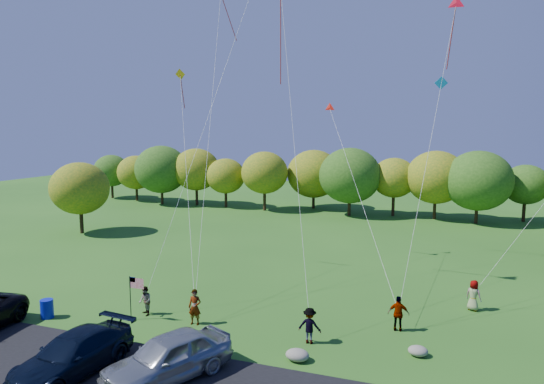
% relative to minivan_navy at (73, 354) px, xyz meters
% --- Properties ---
extents(ground, '(140.00, 140.00, 0.00)m').
position_rel_minivan_navy_xyz_m(ground, '(3.02, 4.35, -0.88)').
color(ground, '#275A19').
rests_on(ground, ground).
extents(asphalt_lane, '(44.00, 6.00, 0.06)m').
position_rel_minivan_navy_xyz_m(asphalt_lane, '(3.02, 0.35, -0.85)').
color(asphalt_lane, black).
rests_on(asphalt_lane, ground).
extents(treeline, '(76.75, 27.42, 8.32)m').
position_rel_minivan_navy_xyz_m(treeline, '(1.39, 40.73, 3.87)').
color(treeline, '#3A2815').
rests_on(treeline, ground).
extents(minivan_navy, '(2.86, 5.86, 1.64)m').
position_rel_minivan_navy_xyz_m(minivan_navy, '(0.00, 0.00, 0.00)').
color(minivan_navy, black).
rests_on(minivan_navy, asphalt_lane).
extents(minivan_silver, '(4.38, 5.90, 1.87)m').
position_rel_minivan_navy_xyz_m(minivan_silver, '(3.97, 0.93, 0.11)').
color(minivan_silver, '#9EA3A8').
rests_on(minivan_silver, asphalt_lane).
extents(flyer_a, '(0.73, 0.53, 1.87)m').
position_rel_minivan_navy_xyz_m(flyer_a, '(2.23, 6.33, 0.05)').
color(flyer_a, '#4C4C59').
rests_on(flyer_a, ground).
extents(flyer_b, '(0.99, 0.97, 1.60)m').
position_rel_minivan_navy_xyz_m(flyer_b, '(-0.94, 6.53, -0.08)').
color(flyer_b, '#4C4C59').
rests_on(flyer_b, ground).
extents(flyer_c, '(1.12, 0.65, 1.73)m').
position_rel_minivan_navy_xyz_m(flyer_c, '(8.45, 6.20, -0.02)').
color(flyer_c, '#4C4C59').
rests_on(flyer_c, ground).
extents(flyer_d, '(1.09, 0.52, 1.81)m').
position_rel_minivan_navy_xyz_m(flyer_d, '(12.30, 9.07, 0.02)').
color(flyer_d, '#4C4C59').
rests_on(flyer_d, ground).
extents(flyer_e, '(1.01, 0.88, 1.73)m').
position_rel_minivan_navy_xyz_m(flyer_e, '(16.01, 13.37, -0.01)').
color(flyer_e, '#4C4C59').
rests_on(flyer_e, ground).
extents(trash_barrel, '(0.67, 0.67, 1.01)m').
position_rel_minivan_navy_xyz_m(trash_barrel, '(-5.73, 4.42, -0.38)').
color(trash_barrel, '#0B19AC').
rests_on(trash_barrel, ground).
extents(flag_assembly, '(0.89, 0.57, 2.40)m').
position_rel_minivan_navy_xyz_m(flag_assembly, '(-1.04, 5.72, 0.91)').
color(flag_assembly, black).
rests_on(flag_assembly, ground).
extents(boulder_near, '(1.06, 0.83, 0.53)m').
position_rel_minivan_navy_xyz_m(boulder_near, '(8.42, 4.29, -0.62)').
color(boulder_near, gray).
rests_on(boulder_near, ground).
extents(boulder_far, '(0.88, 0.74, 0.46)m').
position_rel_minivan_navy_xyz_m(boulder_far, '(13.40, 6.57, -0.65)').
color(boulder_far, slate).
rests_on(boulder_far, ground).
extents(kites_aloft, '(25.60, 9.05, 16.57)m').
position_rel_minivan_navy_xyz_m(kites_aloft, '(6.06, 16.66, 17.19)').
color(kites_aloft, '#FF1C79').
rests_on(kites_aloft, ground).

